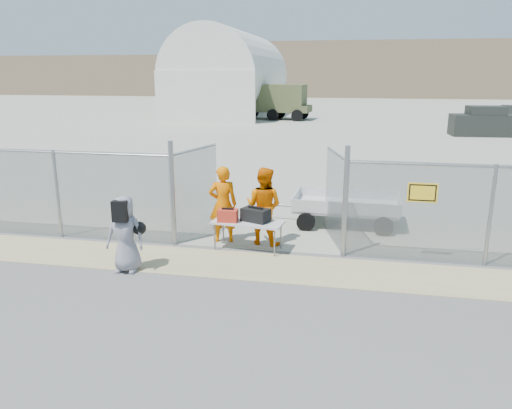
% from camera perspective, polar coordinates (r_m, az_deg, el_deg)
% --- Properties ---
extents(ground, '(160.00, 160.00, 0.00)m').
position_cam_1_polar(ground, '(9.88, -2.28, -9.12)').
color(ground, '#555353').
extents(tarmac_inside, '(160.00, 80.00, 0.01)m').
position_cam_1_polar(tarmac_inside, '(50.97, 8.91, 10.16)').
color(tarmac_inside, '#9DA08E').
rests_on(tarmac_inside, ground).
extents(dirt_strip, '(44.00, 1.60, 0.01)m').
position_cam_1_polar(dirt_strip, '(10.77, -1.04, -6.97)').
color(dirt_strip, tan).
rests_on(dirt_strip, ground).
extents(distant_hills, '(140.00, 6.00, 9.00)m').
position_cam_1_polar(distant_hills, '(86.82, 13.55, 14.76)').
color(distant_hills, '#7F684F').
rests_on(distant_hills, ground).
extents(chain_link_fence, '(40.00, 0.20, 2.20)m').
position_cam_1_polar(chain_link_fence, '(11.36, 0.00, 0.00)').
color(chain_link_fence, gray).
rests_on(chain_link_fence, ground).
extents(quonset_hangar, '(9.00, 18.00, 8.00)m').
position_cam_1_polar(quonset_hangar, '(50.26, -2.86, 14.81)').
color(quonset_hangar, silver).
rests_on(quonset_hangar, ground).
extents(folding_table, '(1.69, 0.86, 0.69)m').
position_cam_1_polar(folding_table, '(11.61, -0.94, -3.57)').
color(folding_table, silver).
rests_on(folding_table, ground).
extents(orange_bag, '(0.46, 0.32, 0.28)m').
position_cam_1_polar(orange_bag, '(11.49, -3.24, -1.26)').
color(orange_bag, red).
rests_on(orange_bag, folding_table).
extents(black_duffel, '(0.72, 0.57, 0.30)m').
position_cam_1_polar(black_duffel, '(11.47, -0.06, -1.19)').
color(black_duffel, black).
rests_on(black_duffel, folding_table).
extents(security_worker_left, '(0.78, 0.62, 1.88)m').
position_cam_1_polar(security_worker_left, '(12.02, -3.80, 0.01)').
color(security_worker_left, '#EC6B00').
rests_on(security_worker_left, ground).
extents(security_worker_right, '(1.06, 0.91, 1.88)m').
position_cam_1_polar(security_worker_right, '(11.86, 0.89, -0.18)').
color(security_worker_right, '#EC6B00').
rests_on(security_worker_right, ground).
extents(visitor, '(0.81, 0.55, 1.61)m').
position_cam_1_polar(visitor, '(10.60, -14.71, -3.28)').
color(visitor, gray).
rests_on(visitor, ground).
extents(utility_trailer, '(3.66, 1.95, 0.88)m').
position_cam_1_polar(utility_trailer, '(13.71, 10.24, -0.51)').
color(utility_trailer, silver).
rests_on(utility_trailer, ground).
extents(military_truck, '(6.57, 3.00, 3.03)m').
position_cam_1_polar(military_truck, '(44.70, 2.10, 11.63)').
color(military_truck, '#525933').
rests_on(military_truck, ground).
extents(parked_vehicle_near, '(4.25, 2.13, 1.87)m').
position_cam_1_polar(parked_vehicle_near, '(36.04, 24.65, 8.61)').
color(parked_vehicle_near, '#232622').
rests_on(parked_vehicle_near, ground).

